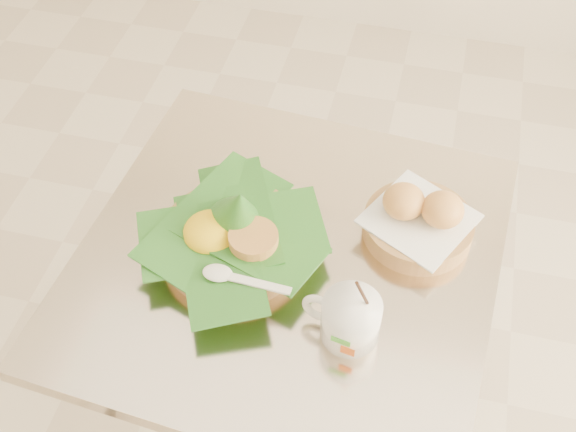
% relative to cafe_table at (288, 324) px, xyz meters
% --- Properties ---
extents(floor, '(3.60, 3.60, 0.00)m').
position_rel_cafe_table_xyz_m(floor, '(-0.15, -0.00, -0.53)').
color(floor, beige).
rests_on(floor, ground).
extents(cafe_table, '(0.75, 0.75, 0.75)m').
position_rel_cafe_table_xyz_m(cafe_table, '(0.00, 0.00, 0.00)').
color(cafe_table, gray).
rests_on(cafe_table, floor).
extents(rice_basket, '(0.31, 0.31, 0.16)m').
position_rel_cafe_table_xyz_m(rice_basket, '(-0.09, -0.01, 0.26)').
color(rice_basket, '#B57E4D').
rests_on(rice_basket, cafe_table).
extents(bread_basket, '(0.22, 0.22, 0.10)m').
position_rel_cafe_table_xyz_m(bread_basket, '(0.21, 0.10, 0.26)').
color(bread_basket, '#B57E4D').
rests_on(bread_basket, cafe_table).
extents(coffee_mug, '(0.13, 0.10, 0.16)m').
position_rel_cafe_table_xyz_m(coffee_mug, '(0.13, -0.13, 0.26)').
color(coffee_mug, white).
rests_on(coffee_mug, cafe_table).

